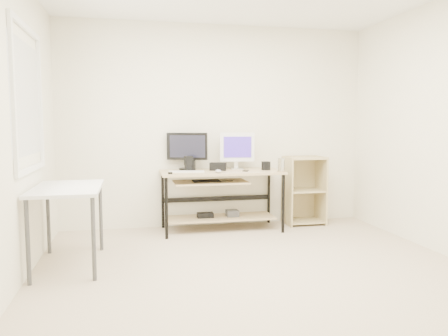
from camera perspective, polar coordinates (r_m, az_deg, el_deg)
name	(u,v)px	position (r m, az deg, el deg)	size (l,w,h in m)	color
room	(244,125)	(3.78, 2.62, 5.59)	(4.01, 4.01, 2.62)	#C1AF94
desk	(219,188)	(5.44, -0.60, -2.59)	(1.50, 0.65, 0.75)	tan
side_table	(68,195)	(4.31, -19.76, -3.36)	(0.60, 1.00, 0.75)	silver
shelf_unit	(303,190)	(5.95, 10.27, -2.81)	(0.50, 0.40, 0.90)	tan
black_monitor	(187,149)	(5.53, -4.83, 2.53)	(0.50, 0.21, 0.47)	black
white_imac	(237,148)	(5.59, 1.72, 2.63)	(0.44, 0.14, 0.47)	silver
keyboard	(187,171)	(5.29, -4.89, -0.45)	(0.42, 0.12, 0.01)	silver
mouse	(218,171)	(5.18, -0.76, -0.42)	(0.07, 0.12, 0.04)	#ADADB2
center_speaker	(218,167)	(5.45, -0.80, 0.19)	(0.20, 0.09, 0.10)	black
speaker_left	(189,163)	(5.38, -4.65, 0.61)	(0.11, 0.11, 0.19)	black
speaker_right	(266,166)	(5.53, 5.50, 0.29)	(0.09, 0.09, 0.11)	black
audio_controller	(193,166)	(5.37, -4.14, 0.30)	(0.07, 0.04, 0.14)	black
volume_puck	(170,173)	(5.11, -7.03, -0.66)	(0.05, 0.05, 0.02)	black
smartphone	(246,171)	(5.40, 2.87, -0.34)	(0.07, 0.12, 0.01)	black
coaster	(281,172)	(5.35, 7.48, -0.46)	(0.10, 0.10, 0.01)	#A27A49
drinking_glass	(281,165)	(5.34, 7.49, 0.43)	(0.08, 0.08, 0.16)	white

